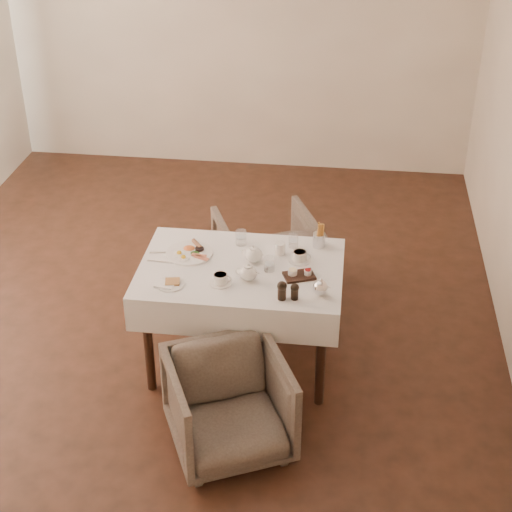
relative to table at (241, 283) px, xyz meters
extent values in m
plane|color=black|center=(-0.47, 0.70, -0.64)|extent=(5.00, 5.00, 0.00)
plane|color=#BDAF98|center=(-0.47, 3.20, 0.81)|extent=(4.50, 0.00, 4.50)
plane|color=#BDAF98|center=(-0.47, -1.80, 0.81)|extent=(4.50, 0.00, 4.50)
cube|color=black|center=(0.00, 0.00, 0.08)|extent=(1.20, 0.80, 0.04)
cube|color=white|center=(0.00, 0.00, 0.00)|extent=(1.28, 0.88, 0.23)
cylinder|color=black|center=(-0.54, 0.34, -0.29)|extent=(0.06, 0.06, 0.70)
cylinder|color=black|center=(0.54, 0.34, -0.29)|extent=(0.06, 0.06, 0.70)
cylinder|color=black|center=(-0.54, -0.34, -0.29)|extent=(0.06, 0.06, 0.70)
cylinder|color=black|center=(0.54, -0.34, -0.29)|extent=(0.06, 0.06, 0.70)
imported|color=#473C34|center=(0.04, -0.78, -0.33)|extent=(0.88, 0.89, 0.61)
imported|color=#473C34|center=(0.07, 0.86, -0.31)|extent=(0.92, 0.93, 0.65)
cylinder|color=white|center=(-0.35, 0.12, 0.12)|extent=(0.30, 0.30, 0.01)
ellipsoid|color=orange|center=(-0.36, 0.16, 0.14)|extent=(0.08, 0.07, 0.03)
cylinder|color=brown|center=(-0.32, 0.21, 0.14)|extent=(0.09, 0.10, 0.03)
cylinder|color=black|center=(-0.29, 0.15, 0.14)|extent=(0.06, 0.06, 0.02)
cube|color=#A33C26|center=(-0.27, 0.06, 0.13)|extent=(0.11, 0.07, 0.01)
ellipsoid|color=#264C19|center=(-0.31, 0.11, 0.13)|extent=(0.06, 0.05, 0.02)
cylinder|color=white|center=(-0.39, -0.25, 0.12)|extent=(0.17, 0.17, 0.01)
cube|color=#965C31|center=(-0.38, -0.24, 0.13)|extent=(0.10, 0.10, 0.01)
cube|color=white|center=(-0.42, -0.27, 0.13)|extent=(0.13, 0.11, 0.01)
cylinder|color=white|center=(0.23, 0.20, 0.16)|extent=(0.08, 0.08, 0.08)
cylinder|color=white|center=(-0.09, -0.20, 0.12)|extent=(0.14, 0.14, 0.01)
cylinder|color=white|center=(-0.09, -0.20, 0.15)|extent=(0.10, 0.10, 0.06)
cylinder|color=#A38149|center=(-0.09, -0.20, 0.18)|extent=(0.08, 0.08, 0.00)
cylinder|color=white|center=(0.36, 0.12, 0.12)|extent=(0.14, 0.14, 0.01)
cylinder|color=white|center=(0.36, 0.12, 0.16)|extent=(0.11, 0.11, 0.06)
cylinder|color=#A38149|center=(0.36, 0.12, 0.18)|extent=(0.08, 0.08, 0.00)
cylinder|color=silver|center=(-0.04, 0.28, 0.17)|extent=(0.09, 0.09, 0.10)
cylinder|color=silver|center=(0.18, -0.02, 0.16)|extent=(0.08, 0.08, 0.09)
cylinder|color=silver|center=(0.31, 0.29, 0.16)|extent=(0.08, 0.08, 0.09)
cube|color=black|center=(0.37, -0.07, 0.12)|extent=(0.22, 0.18, 0.02)
cylinder|color=white|center=(0.33, -0.07, 0.15)|extent=(0.06, 0.06, 0.03)
cylinder|color=maroon|center=(0.43, -0.06, 0.15)|extent=(0.05, 0.05, 0.03)
cylinder|color=silver|center=(0.47, 0.32, 0.17)|extent=(0.08, 0.08, 0.10)
cube|color=silver|center=(-0.51, 0.11, 0.12)|extent=(0.21, 0.05, 0.00)
cube|color=silver|center=(-0.50, -0.01, 0.12)|extent=(0.21, 0.03, 0.00)
camera|label=1|loc=(0.62, -4.13, 2.73)|focal=55.00mm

